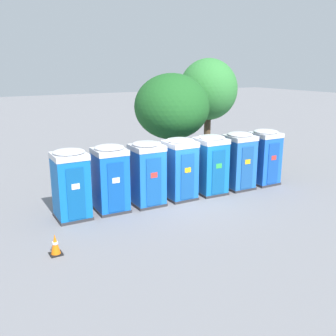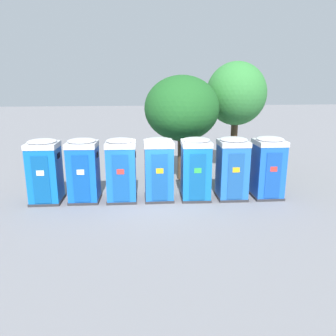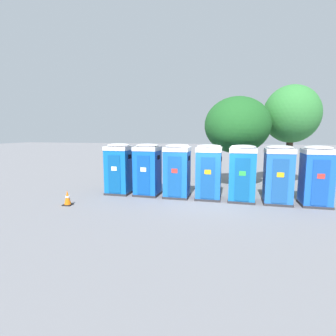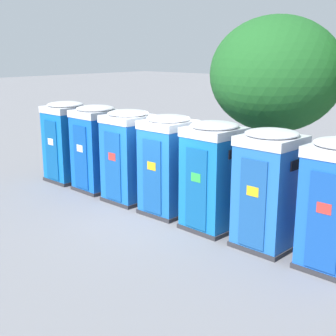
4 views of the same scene
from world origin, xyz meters
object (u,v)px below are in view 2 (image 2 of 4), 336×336
(portapotty_5, at_px, (232,168))
(portapotty_4, at_px, (196,168))
(portapotty_6, at_px, (268,167))
(street_tree_1, at_px, (182,109))
(portapotty_3, at_px, (159,169))
(portapotty_0, at_px, (45,171))
(portapotty_1, at_px, (84,170))
(portapotty_2, at_px, (121,170))
(street_tree_0, at_px, (236,94))

(portapotty_5, bearing_deg, portapotty_4, 177.59)
(portapotty_6, relative_size, street_tree_1, 0.51)
(portapotty_3, height_order, portapotty_5, same)
(portapotty_6, bearing_deg, portapotty_0, 177.63)
(portapotty_0, xyz_separation_m, portapotty_4, (5.96, -0.27, 0.00))
(portapotty_1, bearing_deg, portapotty_2, -3.76)
(portapotty_3, xyz_separation_m, street_tree_1, (1.33, 2.82, 2.16))
(portapotty_6, bearing_deg, portapotty_4, 178.06)
(portapotty_1, bearing_deg, portapotty_0, 179.08)
(portapotty_1, height_order, portapotty_6, same)
(portapotty_0, distance_m, street_tree_0, 10.01)
(portapotty_0, bearing_deg, portapotty_5, -2.55)
(portapotty_6, relative_size, street_tree_0, 0.45)
(portapotty_0, distance_m, portapotty_2, 2.98)
(street_tree_0, bearing_deg, portapotty_2, -145.49)
(portapotty_5, height_order, portapotty_6, same)
(portapotty_4, distance_m, portapotty_6, 2.98)
(portapotty_3, height_order, street_tree_1, street_tree_1)
(street_tree_0, bearing_deg, portapotty_4, -124.36)
(portapotty_2, relative_size, portapotty_5, 1.00)
(portapotty_6, bearing_deg, portapotty_5, 178.53)
(portapotty_5, xyz_separation_m, street_tree_0, (1.34, 4.21, 2.78))
(portapotty_4, distance_m, street_tree_0, 5.74)
(portapotty_0, xyz_separation_m, portapotty_3, (4.47, -0.16, 0.00))
(portapotty_0, xyz_separation_m, street_tree_0, (8.79, 3.87, 2.78))
(portapotty_2, distance_m, portapotty_3, 1.49)
(portapotty_4, bearing_deg, street_tree_1, 93.10)
(portapotty_2, bearing_deg, portapotty_5, -2.69)
(portapotty_2, height_order, portapotty_6, same)
(portapotty_0, relative_size, street_tree_1, 0.51)
(portapotty_3, bearing_deg, portapotty_1, 177.29)
(portapotty_0, bearing_deg, portapotty_4, -2.59)
(portapotty_1, bearing_deg, street_tree_0, 28.09)
(portapotty_1, xyz_separation_m, portapotty_2, (1.49, -0.10, -0.00))
(street_tree_0, distance_m, street_tree_1, 3.29)
(street_tree_0, height_order, street_tree_1, street_tree_0)
(portapotty_0, height_order, portapotty_5, same)
(portapotty_0, bearing_deg, portapotty_3, -2.11)
(portapotty_4, distance_m, portapotty_5, 1.49)
(portapotty_1, distance_m, street_tree_1, 5.52)
(portapotty_4, relative_size, street_tree_1, 0.51)
(portapotty_3, bearing_deg, portapotty_0, 177.89)
(portapotty_5, bearing_deg, street_tree_0, 72.30)
(portapotty_3, bearing_deg, portapotty_5, -3.21)
(portapotty_3, xyz_separation_m, portapotty_4, (1.49, -0.10, -0.00))
(portapotty_1, xyz_separation_m, portapotty_6, (7.45, -0.35, 0.00))
(portapotty_1, distance_m, street_tree_0, 8.73)
(portapotty_5, distance_m, street_tree_0, 5.22)
(portapotty_4, bearing_deg, portapotty_2, 177.17)
(portapotty_5, bearing_deg, portapotty_1, 177.04)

